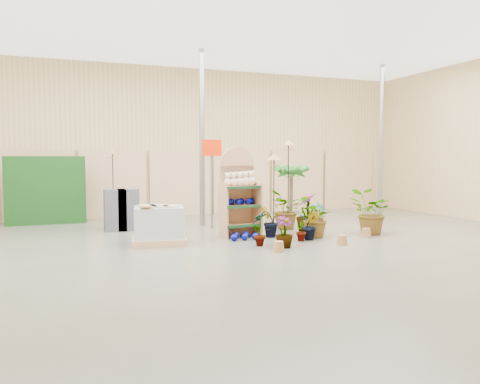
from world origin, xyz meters
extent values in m
cube|color=#515044|center=(0.00, 0.00, -0.05)|extent=(15.00, 12.00, 0.10)
cube|color=white|center=(0.00, 0.00, 4.55)|extent=(15.00, 12.00, 0.10)
cube|color=tan|center=(0.00, 6.05, 2.25)|extent=(15.00, 0.10, 4.50)
cylinder|color=gray|center=(5.50, 3.50, 2.25)|extent=(0.14, 0.14, 4.50)
cylinder|color=gray|center=(0.00, 3.50, 2.25)|extent=(0.14, 0.14, 4.50)
cube|color=tan|center=(-4.00, 5.92, 1.00)|extent=(1.90, 0.06, 2.00)
cube|color=tan|center=(-2.00, 5.92, 1.00)|extent=(1.90, 0.06, 2.00)
cube|color=tan|center=(0.00, 5.92, 1.00)|extent=(1.90, 0.06, 2.00)
cube|color=tan|center=(2.00, 5.92, 1.00)|extent=(1.90, 0.06, 2.00)
cube|color=tan|center=(4.00, 5.92, 1.00)|extent=(1.90, 0.06, 2.00)
cube|color=tan|center=(6.00, 5.92, 1.00)|extent=(1.90, 0.06, 2.00)
cube|color=#AC7B58|center=(0.31, 1.74, 0.79)|extent=(0.84, 0.15, 1.58)
cylinder|color=#AC7B58|center=(0.31, 1.74, 1.58)|extent=(0.84, 0.15, 0.84)
cube|color=#AC7B58|center=(0.31, 1.50, 0.28)|extent=(0.84, 0.54, 0.04)
cube|color=#0F3819|center=(0.31, 1.27, 0.28)|extent=(0.80, 0.11, 0.06)
cube|color=#AC7B58|center=(0.31, 1.50, 0.70)|extent=(0.84, 0.54, 0.04)
cube|color=#0F3819|center=(0.31, 1.27, 0.70)|extent=(0.80, 0.11, 0.06)
cube|color=#AC7B58|center=(0.31, 1.50, 1.11)|extent=(0.84, 0.54, 0.04)
cube|color=#0F3819|center=(0.31, 1.27, 1.11)|extent=(0.80, 0.11, 0.06)
cube|color=#AC7B58|center=(-0.09, 1.50, 0.60)|extent=(0.08, 0.47, 1.21)
cube|color=#AC7B58|center=(0.71, 1.50, 0.60)|extent=(0.08, 0.47, 1.21)
sphere|color=beige|center=(0.03, 1.55, 1.22)|extent=(0.17, 0.17, 0.17)
sphere|color=beige|center=(0.03, 1.55, 1.36)|extent=(0.13, 0.13, 0.13)
sphere|color=beige|center=(0.17, 1.55, 1.22)|extent=(0.18, 0.18, 0.18)
sphere|color=beige|center=(0.17, 1.55, 1.37)|extent=(0.13, 0.13, 0.13)
sphere|color=beige|center=(0.31, 1.55, 1.23)|extent=(0.19, 0.19, 0.19)
sphere|color=beige|center=(0.31, 1.55, 1.37)|extent=(0.13, 0.13, 0.13)
sphere|color=beige|center=(0.45, 1.55, 1.23)|extent=(0.19, 0.19, 0.19)
sphere|color=beige|center=(0.45, 1.55, 1.38)|extent=(0.13, 0.13, 0.13)
sphere|color=beige|center=(0.59, 1.55, 1.24)|extent=(0.20, 0.20, 0.20)
sphere|color=beige|center=(0.59, 1.55, 1.39)|extent=(0.13, 0.13, 0.13)
sphere|color=#020781|center=(0.01, 1.48, 0.79)|extent=(0.14, 0.14, 0.14)
sphere|color=#020781|center=(0.13, 1.59, 0.79)|extent=(0.14, 0.14, 0.14)
sphere|color=#020781|center=(0.25, 1.48, 0.79)|extent=(0.14, 0.14, 0.14)
sphere|color=#020781|center=(0.37, 1.59, 0.79)|extent=(0.14, 0.14, 0.14)
sphere|color=#020781|center=(0.49, 1.48, 0.79)|extent=(0.14, 0.14, 0.14)
sphere|color=#020781|center=(0.61, 1.59, 0.79)|extent=(0.14, 0.14, 0.14)
sphere|color=#020781|center=(0.00, 1.05, 0.07)|extent=(0.15, 0.15, 0.15)
sphere|color=#020781|center=(0.12, 1.29, 0.07)|extent=(0.15, 0.15, 0.15)
sphere|color=#020781|center=(0.24, 1.05, 0.07)|extent=(0.15, 0.15, 0.15)
sphere|color=#020781|center=(0.36, 1.29, 0.07)|extent=(0.15, 0.15, 0.15)
sphere|color=#020781|center=(0.48, 1.05, 0.07)|extent=(0.15, 0.15, 0.15)
cube|color=tan|center=(-1.53, 1.30, 0.07)|extent=(1.19, 1.04, 0.13)
cube|color=silver|center=(-1.53, 1.30, 0.44)|extent=(1.09, 0.94, 0.62)
cylinder|color=tan|center=(-1.75, 1.17, 0.77)|extent=(0.36, 0.36, 0.04)
cylinder|color=tan|center=(-1.53, 1.17, 0.77)|extent=(0.36, 0.36, 0.04)
cylinder|color=tan|center=(-1.31, 1.17, 0.77)|extent=(0.36, 0.36, 0.04)
cylinder|color=tan|center=(-1.75, 1.43, 0.77)|extent=(0.36, 0.36, 0.04)
cylinder|color=tan|center=(-1.53, 1.43, 0.77)|extent=(0.36, 0.36, 0.04)
cube|color=#35353C|center=(-1.90, 3.40, 0.25)|extent=(0.50, 0.50, 0.50)
cube|color=#35353C|center=(-1.90, 3.40, 0.75)|extent=(0.50, 0.50, 0.50)
cube|color=#35353C|center=(-2.20, 3.40, 0.25)|extent=(0.50, 0.50, 0.50)
cube|color=#35353C|center=(-2.20, 3.40, 0.75)|extent=(0.50, 0.50, 0.50)
cube|color=#113E12|center=(-3.80, 5.20, 0.90)|extent=(2.00, 0.30, 1.80)
cylinder|color=gray|center=(0.10, 3.00, 1.10)|extent=(0.05, 0.05, 2.20)
cube|color=red|center=(0.10, 2.96, 2.00)|extent=(0.50, 0.03, 0.40)
cylinder|color=black|center=(0.97, 1.19, 0.80)|extent=(0.02, 0.02, 1.60)
cylinder|color=#A56C42|center=(0.97, 1.19, 1.60)|extent=(0.30, 0.30, 0.02)
cone|color=#A56C42|center=(0.97, 1.19, 1.77)|extent=(0.34, 0.34, 0.14)
cylinder|color=black|center=(1.78, 2.12, 0.97)|extent=(0.02, 0.02, 1.95)
cylinder|color=#A56C42|center=(1.78, 2.12, 1.95)|extent=(0.30, 0.30, 0.02)
cone|color=#A56C42|center=(1.78, 2.12, 2.12)|extent=(0.34, 0.34, 0.14)
cylinder|color=black|center=(-2.14, 4.49, 0.88)|extent=(0.02, 0.02, 1.76)
cylinder|color=#A56C42|center=(-2.14, 4.49, 1.76)|extent=(0.30, 0.30, 0.02)
cone|color=#A56C42|center=(-2.14, 4.49, 1.93)|extent=(0.34, 0.34, 0.14)
cylinder|color=brown|center=(2.11, 2.62, 0.66)|extent=(0.10, 0.10, 1.32)
imported|color=#267223|center=(0.31, 0.38, 0.36)|extent=(0.46, 0.42, 0.72)
imported|color=#267223|center=(0.89, 1.24, 0.35)|extent=(0.45, 0.40, 0.71)
imported|color=#267223|center=(1.82, 0.86, 0.44)|extent=(1.04, 1.01, 0.87)
imported|color=#267223|center=(1.94, 1.42, 0.47)|extent=(0.67, 0.67, 0.94)
imported|color=#267223|center=(2.87, 2.49, 0.31)|extent=(0.38, 0.32, 0.62)
imported|color=#267223|center=(1.27, 1.82, 0.26)|extent=(0.35, 0.32, 0.52)
imported|color=#267223|center=(1.79, 2.22, 0.48)|extent=(1.00, 1.07, 0.96)
imported|color=#267223|center=(0.67, 0.03, 0.31)|extent=(0.41, 0.41, 0.61)
imported|color=#267223|center=(1.32, 0.56, 0.34)|extent=(0.36, 0.42, 0.67)
imported|color=#267223|center=(1.59, 0.62, 0.32)|extent=(0.44, 0.42, 0.63)
imported|color=#267223|center=(3.21, 0.83, 0.51)|extent=(1.19, 1.15, 1.02)
imported|color=#267223|center=(0.60, 2.77, 0.35)|extent=(0.54, 0.54, 0.70)
camera|label=1|loc=(-3.26, -8.12, 1.73)|focal=35.00mm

